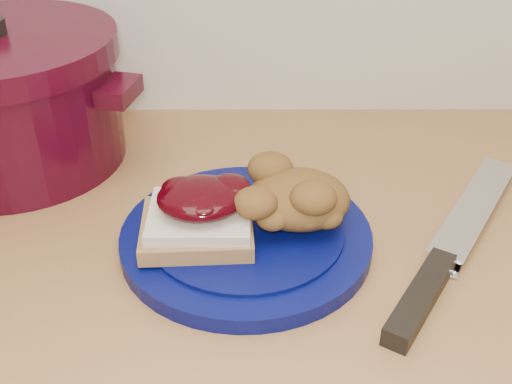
{
  "coord_description": "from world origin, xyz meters",
  "views": [
    {
      "loc": [
        0.01,
        0.98,
        1.3
      ],
      "look_at": [
        0.01,
        1.51,
        0.95
      ],
      "focal_mm": 45.0,
      "sensor_mm": 36.0,
      "label": 1
    }
  ],
  "objects_px": {
    "butter_knife": "(468,232)",
    "chef_knife": "(438,269)",
    "plate": "(246,238)",
    "dutch_oven": "(8,98)"
  },
  "relations": [
    {
      "from": "chef_knife",
      "to": "dutch_oven",
      "type": "height_order",
      "value": "dutch_oven"
    },
    {
      "from": "chef_knife",
      "to": "butter_knife",
      "type": "relative_size",
      "value": 1.96
    },
    {
      "from": "plate",
      "to": "chef_knife",
      "type": "xyz_separation_m",
      "value": [
        0.18,
        -0.05,
        0.0
      ]
    },
    {
      "from": "chef_knife",
      "to": "butter_knife",
      "type": "bearing_deg",
      "value": -3.77
    },
    {
      "from": "plate",
      "to": "dutch_oven",
      "type": "bearing_deg",
      "value": 147.63
    },
    {
      "from": "chef_knife",
      "to": "butter_knife",
      "type": "xyz_separation_m",
      "value": [
        0.05,
        0.07,
        -0.01
      ]
    },
    {
      "from": "plate",
      "to": "chef_knife",
      "type": "height_order",
      "value": "chef_knife"
    },
    {
      "from": "butter_knife",
      "to": "dutch_oven",
      "type": "bearing_deg",
      "value": 99.49
    },
    {
      "from": "butter_knife",
      "to": "chef_knife",
      "type": "bearing_deg",
      "value": 171.17
    },
    {
      "from": "plate",
      "to": "dutch_oven",
      "type": "xyz_separation_m",
      "value": [
        -0.28,
        0.18,
        0.07
      ]
    }
  ]
}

